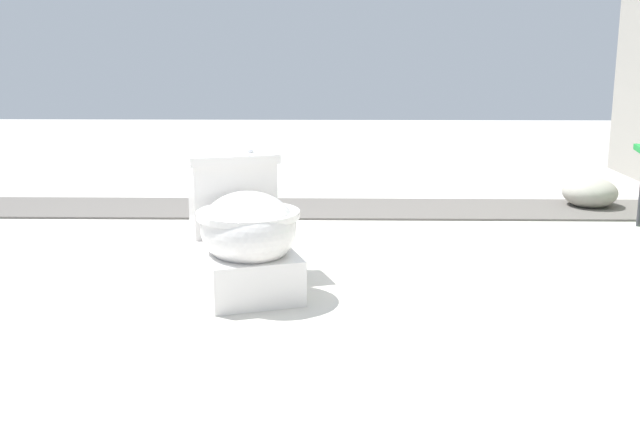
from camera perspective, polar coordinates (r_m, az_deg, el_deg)
The scene contains 4 objects.
ground_plane at distance 3.07m, azimuth -3.42°, elevation -5.09°, with size 14.00×14.00×0.00m, color beige.
gravel_strip at distance 4.40m, azimuth 4.50°, elevation 0.36°, with size 0.56×8.00×0.01m, color #605B56.
toilet at distance 2.94m, azimuth -5.84°, elevation -1.50°, with size 0.71×0.55×0.52m.
boulder_near at distance 4.72m, azimuth 19.87°, elevation 1.53°, with size 0.33×0.32×0.18m, color #ADA899.
Camera 1 is at (2.92, 0.24, 0.93)m, focal length 42.00 mm.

